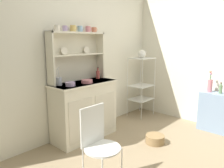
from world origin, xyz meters
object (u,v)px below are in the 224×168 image
at_px(hutch_cabinet, 84,110).
at_px(flower_vase, 210,85).
at_px(hutch_shelf_unit, 76,53).
at_px(jam_bottle, 98,74).
at_px(side_shelf_blue, 215,112).
at_px(floor_basket, 155,139).
at_px(porcelain_teapot, 142,54).
at_px(bowl_mixing_large, 70,84).
at_px(utensil_jar, 59,81).
at_px(wire_chair, 98,140).
at_px(oil_bottle, 221,89).
at_px(cup_cream_0, 57,28).
at_px(bakers_rack, 141,81).

xyz_separation_m(hutch_cabinet, flower_vase, (1.64, -1.26, 0.32)).
distance_m(hutch_shelf_unit, jam_bottle, 0.52).
bearing_deg(side_shelf_blue, hutch_cabinet, 139.92).
relative_size(side_shelf_blue, floor_basket, 2.34).
bearing_deg(porcelain_teapot, floor_basket, -134.57).
xyz_separation_m(bowl_mixing_large, porcelain_teapot, (1.72, 0.04, 0.33)).
bearing_deg(utensil_jar, wire_chair, -105.29).
distance_m(hutch_cabinet, flower_vase, 2.09).
height_order(flower_vase, oil_bottle, flower_vase).
height_order(hutch_cabinet, jam_bottle, jam_bottle).
bearing_deg(floor_basket, bowl_mixing_large, 135.81).
relative_size(cup_cream_0, porcelain_teapot, 0.37).
height_order(wire_chair, cup_cream_0, cup_cream_0).
distance_m(bakers_rack, floor_basket, 1.38).
relative_size(cup_cream_0, oil_bottle, 0.49).
distance_m(floor_basket, porcelain_teapot, 1.69).
bearing_deg(bowl_mixing_large, wire_chair, -111.93).
height_order(bakers_rack, jam_bottle, bakers_rack).
distance_m(hutch_shelf_unit, porcelain_teapot, 1.44).
bearing_deg(flower_vase, jam_bottle, 133.22).
bearing_deg(floor_basket, flower_vase, -18.05).
distance_m(bakers_rack, utensil_jar, 1.81).
xyz_separation_m(wire_chair, jam_bottle, (1.05, 1.09, 0.42)).
relative_size(side_shelf_blue, flower_vase, 1.82).
bearing_deg(oil_bottle, flower_vase, 90.17).
bearing_deg(hutch_shelf_unit, cup_cream_0, -172.86).
xyz_separation_m(hutch_shelf_unit, side_shelf_blue, (1.64, -1.54, -0.97)).
xyz_separation_m(porcelain_teapot, flower_vase, (0.22, -1.22, -0.46)).
height_order(wire_chair, porcelain_teapot, porcelain_teapot).
bearing_deg(hutch_cabinet, cup_cream_0, 159.79).
bearing_deg(bowl_mixing_large, flower_vase, -31.50).
relative_size(wire_chair, porcelain_teapot, 3.57).
distance_m(side_shelf_blue, bowl_mixing_large, 2.40).
bearing_deg(wire_chair, utensil_jar, 85.41).
distance_m(side_shelf_blue, jam_bottle, 2.03).
bearing_deg(oil_bottle, utensil_jar, 143.24).
xyz_separation_m(wire_chair, utensil_jar, (0.30, 1.08, 0.41)).
distance_m(jam_bottle, flower_vase, 1.85).
bearing_deg(flower_vase, bakers_rack, 99.92).
height_order(cup_cream_0, bowl_mixing_large, cup_cream_0).
xyz_separation_m(hutch_cabinet, porcelain_teapot, (1.42, -0.03, 0.78)).
distance_m(hutch_shelf_unit, oil_bottle, 2.35).
bearing_deg(hutch_shelf_unit, flower_vase, -40.97).
height_order(hutch_shelf_unit, bowl_mixing_large, hutch_shelf_unit).
relative_size(wire_chair, bowl_mixing_large, 6.39).
bearing_deg(floor_basket, hutch_shelf_unit, 117.69).
bearing_deg(jam_bottle, bowl_mixing_large, -166.59).
height_order(bakers_rack, utensil_jar, bakers_rack).
height_order(bowl_mixing_large, jam_bottle, jam_bottle).
bearing_deg(flower_vase, bowl_mixing_large, 148.50).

